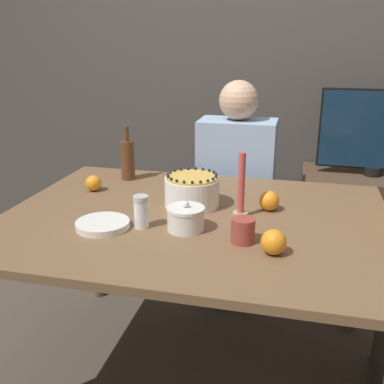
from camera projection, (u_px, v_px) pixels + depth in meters
name	position (u px, v px, depth m)	size (l,w,h in m)	color
ground_plane	(194.00, 372.00, 1.96)	(12.00, 12.00, 0.00)	#4C4238
wall_behind	(246.00, 52.00, 2.82)	(8.00, 0.05, 2.60)	#4C4742
dining_table	(194.00, 239.00, 1.75)	(1.47, 1.10, 0.74)	brown
cake	(192.00, 191.00, 1.81)	(0.22, 0.22, 0.14)	white
sugar_bowl	(185.00, 218.00, 1.58)	(0.14, 0.14, 0.11)	white
sugar_shaker	(141.00, 212.00, 1.60)	(0.05, 0.05, 0.12)	white
plate_stack	(103.00, 224.00, 1.61)	(0.19, 0.19, 0.02)	white
candle	(241.00, 192.00, 1.68)	(0.06, 0.06, 0.25)	tan
bottle	(128.00, 159.00, 2.14)	(0.07, 0.07, 0.26)	brown
cup	(243.00, 230.00, 1.49)	(0.08, 0.08, 0.08)	#993D33
orange_fruit_0	(94.00, 183.00, 1.99)	(0.07, 0.07, 0.07)	orange
orange_fruit_1	(274.00, 242.00, 1.40)	(0.08, 0.08, 0.08)	orange
orange_fruit_2	(269.00, 201.00, 1.76)	(0.08, 0.08, 0.08)	orange
person_man_blue_shirt	(235.00, 205.00, 2.47)	(0.40, 0.34, 1.18)	#2D2D38
side_cabinet	(365.00, 224.00, 2.72)	(0.79, 0.44, 0.62)	#4C3828
tv_monitor	(378.00, 132.00, 2.54)	(0.65, 0.10, 0.49)	black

